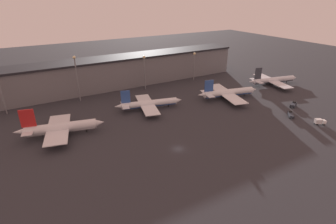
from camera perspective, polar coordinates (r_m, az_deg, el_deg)
ground at (r=112.45m, az=2.24°, el=-8.02°), size 600.00×600.00×0.00m
terminal_building at (r=186.71m, az=-13.02°, el=8.26°), size 199.60×20.40×20.82m
airplane_1 at (r=130.32m, az=-22.38°, el=-3.21°), size 39.57×32.07×14.69m
airplane_2 at (r=149.07m, az=-4.20°, el=1.82°), size 38.83×32.22×12.41m
airplane_3 at (r=168.71m, az=12.89°, el=4.11°), size 40.75×38.33×12.91m
airplane_4 at (r=205.47m, az=21.91°, el=6.47°), size 40.08×37.29×13.39m
service_vehicle_0 at (r=154.90m, az=25.15°, el=-0.48°), size 6.45×6.60×2.57m
service_vehicle_2 at (r=169.03m, az=25.63°, el=1.47°), size 6.90×4.87×2.87m
service_vehicle_3 at (r=152.03m, az=30.14°, el=-1.80°), size 5.60×4.62×2.99m
lamp_post_0 at (r=164.05m, az=-32.78°, el=4.70°), size 1.80×1.80×24.76m
lamp_post_1 at (r=165.57m, az=-19.31°, el=7.97°), size 1.80×1.80×27.65m
lamp_post_2 at (r=179.06m, az=-5.14°, el=9.53°), size 1.80×1.80×22.90m
lamp_post_3 at (r=199.26m, az=5.73°, el=10.70°), size 1.80×1.80×20.99m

